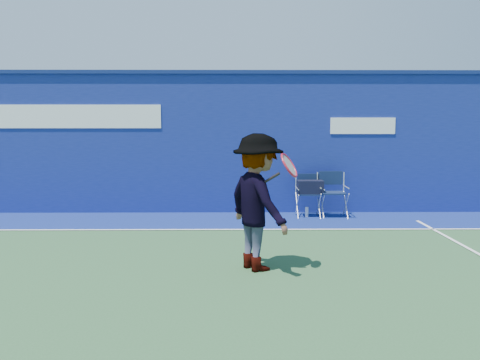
{
  "coord_description": "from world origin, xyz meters",
  "views": [
    {
      "loc": [
        0.83,
        -5.98,
        1.99
      ],
      "look_at": [
        0.92,
        2.6,
        1.0
      ],
      "focal_mm": 38.0,
      "sensor_mm": 36.0,
      "label": 1
    }
  ],
  "objects_px": {
    "directors_chair_left": "(310,199)",
    "water_bottle": "(307,212)",
    "directors_chair_right": "(332,203)",
    "tennis_player": "(258,202)"
  },
  "relations": [
    {
      "from": "directors_chair_left",
      "to": "water_bottle",
      "type": "height_order",
      "value": "directors_chair_left"
    },
    {
      "from": "directors_chair_right",
      "to": "tennis_player",
      "type": "xyz_separation_m",
      "value": [
        -1.73,
        -3.75,
        0.62
      ]
    },
    {
      "from": "directors_chair_right",
      "to": "water_bottle",
      "type": "height_order",
      "value": "directors_chair_right"
    },
    {
      "from": "directors_chair_left",
      "to": "water_bottle",
      "type": "distance_m",
      "value": 0.28
    },
    {
      "from": "directors_chair_right",
      "to": "tennis_player",
      "type": "distance_m",
      "value": 4.18
    },
    {
      "from": "directors_chair_right",
      "to": "tennis_player",
      "type": "bearing_deg",
      "value": -114.75
    },
    {
      "from": "directors_chair_right",
      "to": "water_bottle",
      "type": "distance_m",
      "value": 0.57
    },
    {
      "from": "directors_chair_left",
      "to": "directors_chair_right",
      "type": "distance_m",
      "value": 0.48
    },
    {
      "from": "water_bottle",
      "to": "directors_chair_left",
      "type": "bearing_deg",
      "value": 41.95
    },
    {
      "from": "directors_chair_right",
      "to": "tennis_player",
      "type": "height_order",
      "value": "tennis_player"
    }
  ]
}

